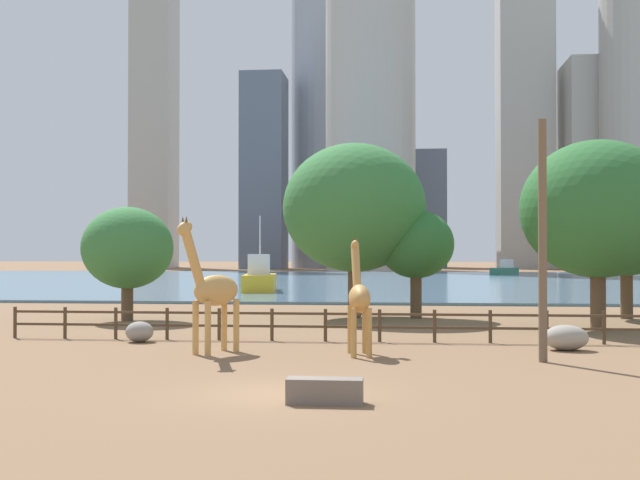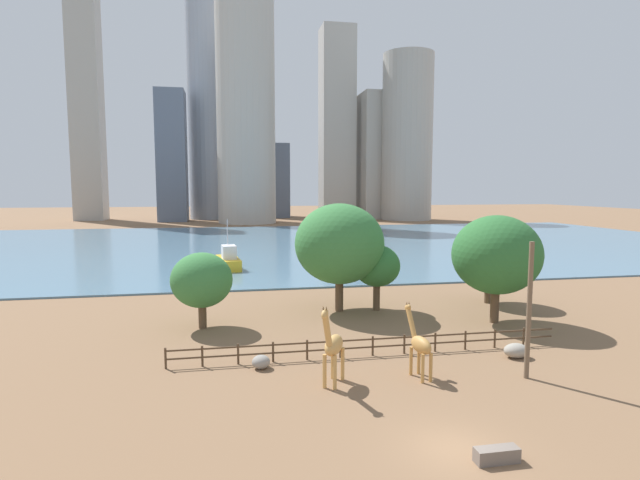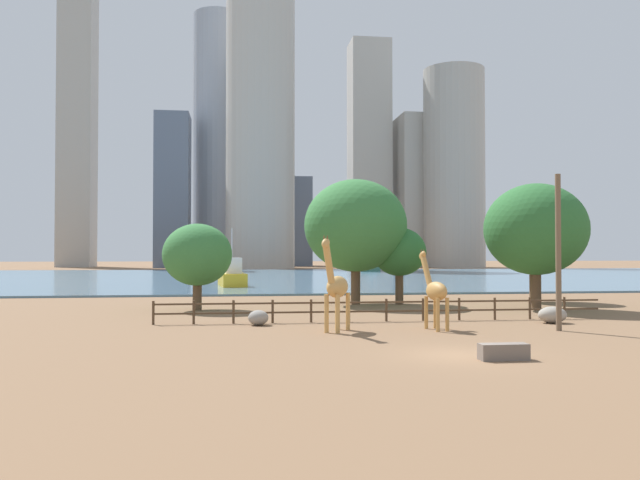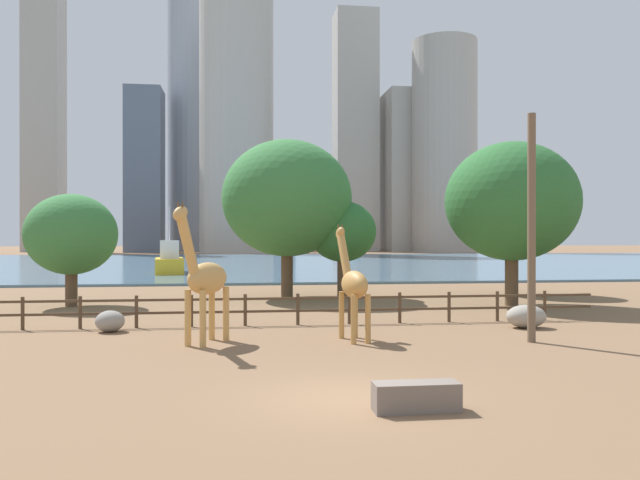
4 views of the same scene
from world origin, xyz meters
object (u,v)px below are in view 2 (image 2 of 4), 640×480
utility_pole (529,311)px  tree_center_broad (489,254)px  tree_left_small (202,280)px  boulder_by_pole (261,362)px  giraffe_tall (420,344)px  boulder_near_fence (516,351)px  feeding_trough (497,455)px  tree_right_tall (377,266)px  tree_right_small (339,244)px  boat_sailboat (228,261)px  boat_ferry (340,228)px  tree_left_large (497,255)px  giraffe_companion (333,346)px

utility_pole → tree_center_broad: (7.48, 17.79, 0.71)m
tree_center_broad → tree_left_small: tree_center_broad is taller
utility_pole → boulder_by_pole: size_ratio=7.22×
utility_pole → giraffe_tall: bearing=168.5°
boulder_near_fence → feeding_trough: (-7.79, -11.11, -0.16)m
boulder_near_fence → tree_center_broad: 16.30m
giraffe_tall → boulder_by_pole: giraffe_tall is taller
boulder_near_fence → tree_right_tall: 15.13m
tree_right_small → boat_sailboat: tree_right_small is taller
tree_right_small → tree_left_small: bearing=-164.2°
feeding_trough → tree_center_broad: bearing=61.6°
boulder_by_pole → boat_ferry: size_ratio=0.21×
boulder_near_fence → tree_left_small: 23.16m
utility_pole → boulder_near_fence: bearing=67.0°
tree_left_large → tree_right_tall: size_ratio=1.49×
boulder_by_pole → tree_right_small: bearing=58.9°
boulder_near_fence → boulder_by_pole: boulder_near_fence is taller
giraffe_companion → tree_right_tall: bearing=-174.9°
tree_right_tall → tree_right_small: bearing=175.2°
tree_left_large → tree_right_tall: tree_left_large is taller
tree_center_broad → tree_right_small: size_ratio=0.74×
tree_right_small → feeding_trough: bearing=-88.3°
tree_left_small → boat_ferry: (29.91, 82.30, -2.81)m
giraffe_tall → giraffe_companion: 5.16m
tree_right_tall → tree_right_small: tree_right_small is taller
boulder_near_fence → tree_left_small: (-20.25, 10.74, 3.33)m
feeding_trough → tree_center_broad: 29.48m
boulder_near_fence → tree_left_small: bearing=152.1°
boulder_near_fence → tree_right_small: bearing=121.3°
tree_left_large → boulder_by_pole: bearing=-160.3°
feeding_trough → tree_center_broad: tree_center_broad is taller
boulder_by_pole → tree_left_large: tree_left_large is taller
tree_left_large → tree_right_small: tree_right_small is taller
giraffe_companion → utility_pole: 11.39m
boat_ferry → boat_sailboat: boat_sailboat is taller
utility_pole → tree_left_small: bearing=143.4°
boulder_by_pole → feeding_trough: boulder_by_pole is taller
giraffe_companion → feeding_trough: giraffe_companion is taller
tree_center_broad → tree_left_small: size_ratio=1.19×
boulder_by_pole → boulder_near_fence: bearing=-3.7°
tree_center_broad → tree_right_small: bearing=-178.2°
tree_left_small → boat_ferry: 87.61m
giraffe_tall → boat_sailboat: bearing=6.0°
boulder_near_fence → tree_left_large: size_ratio=0.18×
giraffe_companion → boat_sailboat: size_ratio=0.64×
giraffe_tall → feeding_trough: (-0.34, -9.07, -1.68)m
utility_pole → feeding_trough: (-6.40, -7.84, -3.66)m
tree_right_tall → giraffe_companion: bearing=-114.9°
utility_pole → tree_left_large: size_ratio=0.90×
boulder_near_fence → tree_right_tall: bearing=110.6°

